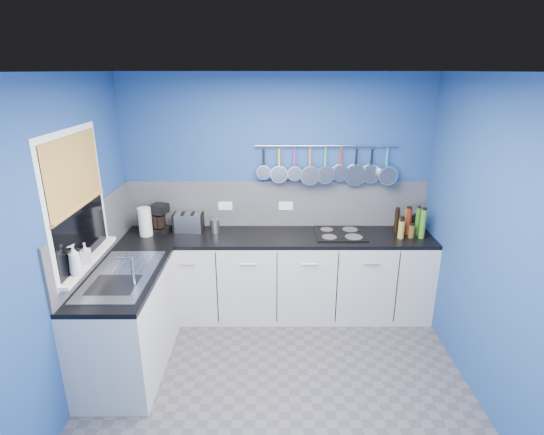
{
  "coord_description": "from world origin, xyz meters",
  "views": [
    {
      "loc": [
        -0.06,
        -2.87,
        2.51
      ],
      "look_at": [
        -0.05,
        0.75,
        1.25
      ],
      "focal_mm": 28.03,
      "sensor_mm": 36.0,
      "label": 1
    }
  ],
  "objects_px": {
    "canister": "(215,226)",
    "hob": "(340,234)",
    "coffee_maker": "(159,219)",
    "toaster": "(188,222)",
    "soap_bottle_b": "(86,253)",
    "soap_bottle_a": "(74,260)",
    "paper_towel": "(145,222)"
  },
  "relations": [
    {
      "from": "coffee_maker",
      "to": "toaster",
      "type": "bearing_deg",
      "value": 27.7
    },
    {
      "from": "coffee_maker",
      "to": "toaster",
      "type": "relative_size",
      "value": 1.02
    },
    {
      "from": "soap_bottle_b",
      "to": "canister",
      "type": "xyz_separation_m",
      "value": [
        0.88,
        1.08,
        -0.17
      ]
    },
    {
      "from": "paper_towel",
      "to": "canister",
      "type": "relative_size",
      "value": 2.08
    },
    {
      "from": "canister",
      "to": "hob",
      "type": "height_order",
      "value": "canister"
    },
    {
      "from": "soap_bottle_b",
      "to": "hob",
      "type": "distance_m",
      "value": 2.42
    },
    {
      "from": "paper_towel",
      "to": "toaster",
      "type": "height_order",
      "value": "paper_towel"
    },
    {
      "from": "coffee_maker",
      "to": "paper_towel",
      "type": "bearing_deg",
      "value": -127.98
    },
    {
      "from": "soap_bottle_b",
      "to": "toaster",
      "type": "height_order",
      "value": "soap_bottle_b"
    },
    {
      "from": "toaster",
      "to": "soap_bottle_b",
      "type": "bearing_deg",
      "value": -115.05
    },
    {
      "from": "soap_bottle_b",
      "to": "hob",
      "type": "bearing_deg",
      "value": 24.88
    },
    {
      "from": "soap_bottle_b",
      "to": "hob",
      "type": "xyz_separation_m",
      "value": [
        2.19,
        1.01,
        -0.23
      ]
    },
    {
      "from": "coffee_maker",
      "to": "toaster",
      "type": "distance_m",
      "value": 0.3
    },
    {
      "from": "coffee_maker",
      "to": "canister",
      "type": "xyz_separation_m",
      "value": [
        0.57,
        0.01,
        -0.08
      ]
    },
    {
      "from": "soap_bottle_b",
      "to": "coffee_maker",
      "type": "relative_size",
      "value": 0.57
    },
    {
      "from": "soap_bottle_a",
      "to": "coffee_maker",
      "type": "height_order",
      "value": "soap_bottle_a"
    },
    {
      "from": "soap_bottle_a",
      "to": "hob",
      "type": "distance_m",
      "value": 2.51
    },
    {
      "from": "coffee_maker",
      "to": "hob",
      "type": "xyz_separation_m",
      "value": [
        1.87,
        -0.06,
        -0.14
      ]
    },
    {
      "from": "toaster",
      "to": "hob",
      "type": "relative_size",
      "value": 0.57
    },
    {
      "from": "canister",
      "to": "coffee_maker",
      "type": "bearing_deg",
      "value": -178.97
    },
    {
      "from": "soap_bottle_a",
      "to": "hob",
      "type": "bearing_deg",
      "value": 28.83
    },
    {
      "from": "hob",
      "to": "soap_bottle_a",
      "type": "bearing_deg",
      "value": -151.17
    },
    {
      "from": "coffee_maker",
      "to": "canister",
      "type": "height_order",
      "value": "coffee_maker"
    },
    {
      "from": "soap_bottle_b",
      "to": "paper_towel",
      "type": "distance_m",
      "value": 1.01
    },
    {
      "from": "soap_bottle_a",
      "to": "paper_towel",
      "type": "relative_size",
      "value": 0.81
    },
    {
      "from": "coffee_maker",
      "to": "hob",
      "type": "bearing_deg",
      "value": 17.08
    },
    {
      "from": "soap_bottle_a",
      "to": "soap_bottle_b",
      "type": "xyz_separation_m",
      "value": [
        0.0,
        0.19,
        -0.03
      ]
    },
    {
      "from": "canister",
      "to": "hob",
      "type": "bearing_deg",
      "value": -3.0
    },
    {
      "from": "hob",
      "to": "soap_bottle_b",
      "type": "bearing_deg",
      "value": -155.12
    },
    {
      "from": "soap_bottle_b",
      "to": "coffee_maker",
      "type": "height_order",
      "value": "soap_bottle_b"
    },
    {
      "from": "coffee_maker",
      "to": "canister",
      "type": "distance_m",
      "value": 0.58
    },
    {
      "from": "soap_bottle_a",
      "to": "toaster",
      "type": "height_order",
      "value": "soap_bottle_a"
    }
  ]
}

